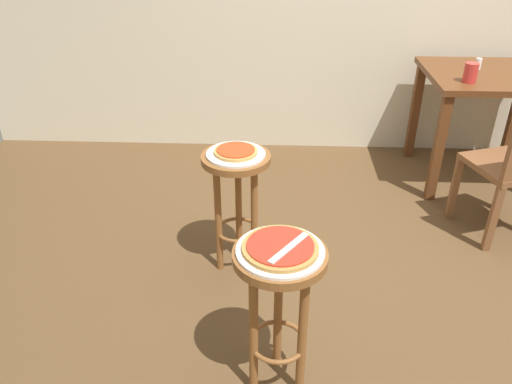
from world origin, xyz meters
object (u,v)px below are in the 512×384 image
stool_middle (236,187)px  pizza_server_knife (289,248)px  pizza_foreground (280,247)px  dining_table (488,92)px  stool_foreground (279,291)px  serving_plate_foreground (280,251)px  condiment_shaker (478,64)px  pizza_middle (236,151)px  cup_near_edge (471,73)px  serving_plate_middle (236,154)px

stool_middle → pizza_server_knife: size_ratio=3.02×
pizza_foreground → dining_table: (1.39, 1.89, -0.05)m
stool_foreground → pizza_server_knife: 0.22m
serving_plate_foreground → pizza_server_knife: bearing=-33.7°
dining_table → pizza_server_knife: bearing=-125.5°
stool_foreground → condiment_shaker: bearing=56.2°
pizza_middle → dining_table: (1.62, 1.10, -0.05)m
stool_middle → dining_table: size_ratio=0.79×
stool_foreground → stool_middle: bearing=105.8°
stool_foreground → cup_near_edge: 2.07m
serving_plate_foreground → serving_plate_middle: (-0.22, 0.79, 0.00)m
stool_middle → serving_plate_middle: 0.19m
pizza_middle → condiment_shaker: bearing=37.4°
stool_foreground → dining_table: bearing=53.6°
dining_table → cup_near_edge: size_ratio=7.00×
serving_plate_middle → cup_near_edge: (1.39, 0.89, 0.16)m
cup_near_edge → dining_table: bearing=43.4°
stool_foreground → cup_near_edge: bearing=55.1°
stool_foreground → pizza_server_knife: bearing=-33.7°
cup_near_edge → pizza_foreground: bearing=-124.9°
pizza_server_knife → stool_middle: bearing=52.8°
pizza_server_knife → condiment_shaker: bearing=2.6°
pizza_foreground → serving_plate_middle: (-0.22, 0.79, -0.02)m
serving_plate_middle → cup_near_edge: bearing=32.5°
stool_middle → cup_near_edge: (1.39, 0.89, 0.35)m
stool_middle → condiment_shaker: condiment_shaker is taller
serving_plate_foreground → pizza_middle: size_ratio=1.49×
stool_middle → pizza_server_knife: 0.88m
pizza_foreground → stool_middle: pizza_foreground is taller
pizza_middle → cup_near_edge: 1.66m
serving_plate_foreground → pizza_foreground: bearing=180.0°
serving_plate_middle → pizza_middle: (0.00, 0.00, 0.02)m
cup_near_edge → pizza_server_knife: 2.05m
cup_near_edge → condiment_shaker: cup_near_edge is taller
serving_plate_middle → pizza_server_knife: (0.25, -0.81, 0.03)m
stool_foreground → condiment_shaker: size_ratio=9.18×
stool_foreground → stool_middle: (-0.22, 0.79, 0.00)m
stool_middle → pizza_server_knife: (0.25, -0.81, 0.22)m
serving_plate_foreground → pizza_server_knife: (0.03, -0.02, 0.03)m
condiment_shaker → serving_plate_middle: bearing=-142.6°
pizza_middle → serving_plate_foreground: bearing=-74.2°
serving_plate_middle → pizza_middle: size_ratio=1.37×
serving_plate_middle → pizza_middle: bearing=3.6°
stool_foreground → pizza_middle: size_ratio=3.09×
pizza_middle → stool_middle: bearing=-174.6°
pizza_foreground → pizza_middle: 0.82m
stool_foreground → serving_plate_middle: size_ratio=2.26×
pizza_foreground → stool_middle: (-0.22, 0.79, -0.20)m
stool_foreground → serving_plate_middle: serving_plate_middle is taller
cup_near_edge → pizza_server_knife: size_ratio=0.55×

